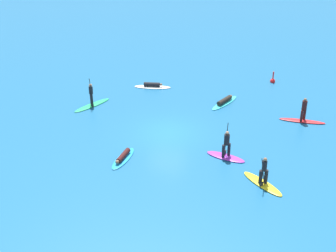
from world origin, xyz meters
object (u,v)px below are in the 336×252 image
surfer_on_white_board (152,86)px  surfer_on_yellow_board (263,179)px  surfer_on_purple_board (226,151)px  surfer_on_blue_board (123,157)px  surfer_on_red_board (303,116)px  marker_buoy (273,81)px  surfer_on_teal_board (225,101)px  surfer_on_green_board (92,101)px

surfer_on_white_board → surfer_on_yellow_board: bearing=-59.0°
surfer_on_yellow_board → surfer_on_purple_board: bearing=176.4°
surfer_on_yellow_board → surfer_on_blue_board: (-8.60, -0.88, -0.23)m
surfer_on_red_board → marker_buoy: bearing=-70.3°
surfer_on_yellow_board → marker_buoy: size_ratio=2.79×
surfer_on_red_board → surfer_on_purple_board: surfer_on_purple_board is taller
surfer_on_red_board → surfer_on_yellow_board: size_ratio=1.11×
surfer_on_yellow_board → surfer_on_teal_board: bearing=150.5°
surfer_on_white_board → marker_buoy: size_ratio=2.94×
surfer_on_red_board → surfer_on_blue_board: surfer_on_red_board is taller
surfer_on_green_board → surfer_on_red_board: (15.06, 3.93, 0.05)m
surfer_on_purple_board → marker_buoy: surfer_on_purple_board is taller
surfer_on_teal_board → surfer_on_white_board: 6.40m
surfer_on_blue_board → surfer_on_purple_board: 6.42m
surfer_on_red_board → surfer_on_yellow_board: bearing=75.5°
surfer_on_yellow_board → surfer_on_blue_board: size_ratio=1.06×
surfer_on_red_board → surfer_on_yellow_board: (-0.61, -8.78, -0.11)m
surfer_on_purple_board → surfer_on_white_board: (-8.94, 7.93, -0.32)m
surfer_on_red_board → surfer_on_blue_board: (-9.21, -9.66, -0.34)m
surfer_on_white_board → surfer_on_blue_board: bearing=-92.6°
surfer_on_red_board → surfer_on_green_board: bearing=4.0°
surfer_on_green_board → surfer_on_white_board: (2.67, 5.01, -0.29)m
surfer_on_green_board → surfer_on_white_board: 5.68m
surfer_on_yellow_board → marker_buoy: bearing=132.0°
surfer_on_green_board → surfer_on_blue_board: bearing=64.4°
surfer_on_red_board → surfer_on_teal_board: surfer_on_red_board is taller
marker_buoy → surfer_on_red_board: bearing=-59.7°
surfer_on_yellow_board → surfer_on_blue_board: bearing=-143.5°
surfer_on_red_board → surfer_on_teal_board: (-6.01, 0.62, -0.31)m
marker_buoy → surfer_on_teal_board: bearing=-113.0°
surfer_on_white_board → surfer_on_red_board: bearing=-24.1°
surfer_on_teal_board → marker_buoy: 6.08m
surfer_on_teal_board → surfer_on_yellow_board: bearing=-135.1°
surfer_on_green_board → surfer_on_yellow_board: surfer_on_green_board is taller
surfer_on_yellow_board → surfer_on_white_board: surfer_on_yellow_board is taller
surfer_on_teal_board → surfer_on_blue_board: surfer_on_teal_board is taller
surfer_on_green_board → surfer_on_purple_board: 11.97m
surfer_on_green_board → surfer_on_purple_board: size_ratio=1.29×
surfer_on_purple_board → surfer_on_white_board: surfer_on_purple_board is taller
surfer_on_white_board → marker_buoy: marker_buoy is taller
surfer_on_blue_board → surfer_on_white_board: (-3.18, 10.75, 0.01)m
surfer_on_white_board → marker_buoy: (8.76, 5.13, 0.01)m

